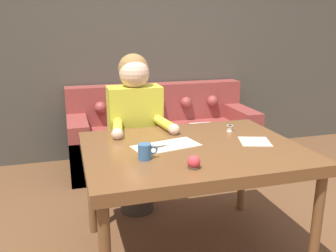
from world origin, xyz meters
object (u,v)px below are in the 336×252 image
person (136,132)px  scissors (161,147)px  mug (145,152)px  thread_spool (230,128)px  couch (162,136)px  pin_cushion (194,162)px  dining_table (192,157)px

person → scissors: (0.04, -0.64, 0.09)m
mug → thread_spool: bearing=28.1°
mug → thread_spool: size_ratio=2.51×
couch → pin_cushion: size_ratio=28.36×
dining_table → thread_spool: thread_spool is taller
dining_table → pin_cushion: size_ratio=18.77×
mug → pin_cushion: size_ratio=1.58×
person → scissors: person is taller
couch → person: 1.18m
couch → scissors: couch is taller
scissors → thread_spool: 0.60m
person → pin_cushion: size_ratio=18.15×
scissors → person: bearing=93.4°
thread_spool → person: bearing=143.3°
pin_cushion → dining_table: bearing=71.1°
mug → dining_table: bearing=22.3°
couch → pin_cushion: (-0.38, -2.04, 0.49)m
couch → thread_spool: bearing=-85.8°
scissors → mug: 0.23m
pin_cushion → couch: bearing=79.5°
couch → thread_spool: size_ratio=45.06×
person → thread_spool: person is taller
scissors → mug: mug is taller
person → scissors: size_ratio=5.56×
dining_table → pin_cushion: pin_cushion is taller
dining_table → thread_spool: bearing=32.8°
scissors → mug: size_ratio=2.07×
dining_table → couch: 1.76m
thread_spool → pin_cushion: bearing=-130.1°
dining_table → scissors: size_ratio=5.74×
dining_table → scissors: bearing=167.1°
scissors → thread_spool: size_ratio=5.19×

